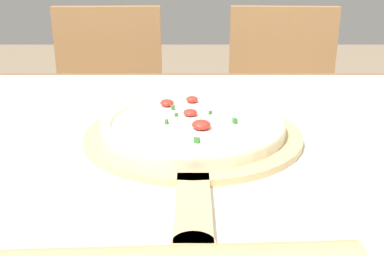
% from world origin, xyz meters
% --- Properties ---
extents(dining_table, '(1.34, 1.02, 0.75)m').
position_xyz_m(dining_table, '(0.00, 0.00, 0.65)').
color(dining_table, brown).
rests_on(dining_table, ground_plane).
extents(towel_cloth, '(1.26, 0.94, 0.00)m').
position_xyz_m(towel_cloth, '(0.00, 0.00, 0.76)').
color(towel_cloth, white).
rests_on(towel_cloth, dining_table).
extents(pizza_peel, '(0.38, 0.55, 0.01)m').
position_xyz_m(pizza_peel, '(0.01, 0.00, 0.76)').
color(pizza_peel, tan).
rests_on(pizza_peel, towel_cloth).
extents(pizza, '(0.32, 0.32, 0.03)m').
position_xyz_m(pizza, '(0.01, 0.02, 0.78)').
color(pizza, beige).
rests_on(pizza, pizza_peel).
extents(chair_left, '(0.42, 0.42, 0.88)m').
position_xyz_m(chair_left, '(-0.28, 0.88, 0.51)').
color(chair_left, '#A37547').
rests_on(chair_left, ground_plane).
extents(chair_right, '(0.42, 0.42, 0.88)m').
position_xyz_m(chair_right, '(0.33, 0.88, 0.51)').
color(chair_right, '#A37547').
rests_on(chair_right, ground_plane).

